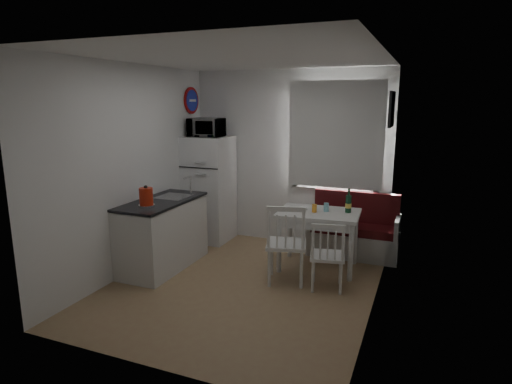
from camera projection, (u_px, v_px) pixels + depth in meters
floor at (243, 285)px, 5.09m from camera, size 3.00×3.50×0.02m
ceiling at (241, 57)px, 4.54m from camera, size 3.00×3.50×0.02m
wall_back at (289, 158)px, 6.40m from camera, size 3.00×0.02×2.60m
wall_front at (148, 216)px, 3.23m from camera, size 3.00×0.02×2.60m
wall_left at (133, 170)px, 5.37m from camera, size 0.02×3.50×2.60m
wall_right at (379, 188)px, 4.27m from camera, size 0.02×3.50×2.60m
window at (336, 138)px, 6.05m from camera, size 1.22×0.06×1.47m
curtain at (335, 135)px, 5.98m from camera, size 1.35×0.02×1.50m
kitchen_counter at (163, 233)px, 5.58m from camera, size 0.62×1.32×1.16m
wall_sign at (192, 101)px, 6.49m from camera, size 0.03×0.40×0.40m
picture_frame at (391, 109)px, 5.11m from camera, size 0.04×0.52×0.42m
bench at (353, 235)px, 6.01m from camera, size 1.24×0.48×0.89m
dining_table at (319, 218)px, 5.48m from camera, size 1.06×0.78×0.76m
chair_left at (284, 236)px, 4.98m from camera, size 0.56×0.55×0.53m
chair_right at (326, 249)px, 4.83m from camera, size 0.45×0.44×0.44m
fridge at (209, 189)px, 6.62m from camera, size 0.65×0.65×1.62m
microwave at (206, 127)px, 6.38m from camera, size 0.50×0.34×0.28m
kettle at (146, 197)px, 5.09m from camera, size 0.19×0.19×0.26m
wine_bottle at (349, 201)px, 5.39m from camera, size 0.08×0.08×0.31m
drinking_glass_orange at (314, 208)px, 5.42m from camera, size 0.06×0.06×0.10m
drinking_glass_blue at (326, 207)px, 5.47m from camera, size 0.07×0.07×0.11m
plate at (297, 208)px, 5.59m from camera, size 0.26×0.26×0.02m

